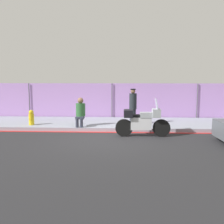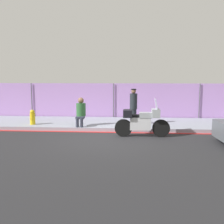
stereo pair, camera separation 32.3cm
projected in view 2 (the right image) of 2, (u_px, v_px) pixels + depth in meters
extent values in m
plane|color=#262628|center=(105.00, 139.00, 10.21)|extent=(120.00, 120.00, 0.00)
cube|color=#8E93A3|center=(111.00, 124.00, 13.16)|extent=(34.91, 3.25, 0.17)
cube|color=red|center=(108.00, 132.00, 11.48)|extent=(34.91, 0.18, 0.01)
cube|color=#AD7FC6|center=(114.00, 102.00, 14.73)|extent=(33.17, 0.08, 2.05)
cylinder|color=#4C4C51|center=(32.00, 101.00, 14.98)|extent=(0.05, 0.05, 2.05)
cylinder|color=#4C4C51|center=(114.00, 102.00, 14.63)|extent=(0.05, 0.05, 2.05)
cylinder|color=#4C4C51|center=(199.00, 102.00, 14.28)|extent=(0.05, 0.05, 2.05)
cylinder|color=black|center=(161.00, 128.00, 10.56)|extent=(0.71, 0.15, 0.71)
cylinder|color=black|center=(123.00, 128.00, 10.66)|extent=(0.71, 0.15, 0.71)
cube|color=silver|center=(140.00, 124.00, 10.59)|extent=(0.84, 0.29, 0.51)
cube|color=#999EA3|center=(146.00, 115.00, 10.53)|extent=(0.52, 0.32, 0.22)
cube|color=black|center=(138.00, 116.00, 10.55)|extent=(0.60, 0.29, 0.10)
cube|color=#999EA3|center=(156.00, 113.00, 10.50)|extent=(0.33, 0.48, 0.34)
cube|color=silver|center=(156.00, 104.00, 10.44)|extent=(0.11, 0.42, 0.42)
cube|color=black|center=(128.00, 113.00, 10.57)|extent=(0.37, 0.51, 0.30)
cylinder|color=#1E2328|center=(133.00, 117.00, 12.42)|extent=(0.29, 0.29, 0.73)
cylinder|color=#1E2328|center=(134.00, 101.00, 12.33)|extent=(0.35, 0.35, 0.73)
sphere|color=brown|center=(134.00, 91.00, 12.26)|extent=(0.22, 0.22, 0.22)
cylinder|color=black|center=(134.00, 89.00, 12.25)|extent=(0.25, 0.25, 0.05)
cylinder|color=#2D3342|center=(77.00, 123.00, 11.74)|extent=(0.14, 0.14, 0.41)
cylinder|color=#2D3342|center=(82.00, 123.00, 11.72)|extent=(0.14, 0.14, 0.41)
cube|color=#2D3342|center=(80.00, 118.00, 11.90)|extent=(0.37, 0.41, 0.10)
cylinder|color=#2D6033|center=(81.00, 110.00, 12.06)|extent=(0.43, 0.43, 0.58)
sphere|color=brown|center=(81.00, 100.00, 12.00)|extent=(0.27, 0.27, 0.27)
cylinder|color=gold|center=(33.00, 119.00, 12.42)|extent=(0.24, 0.24, 0.53)
sphere|color=gold|center=(32.00, 112.00, 12.37)|extent=(0.22, 0.22, 0.22)
cylinder|color=gold|center=(32.00, 119.00, 12.28)|extent=(0.09, 0.10, 0.09)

